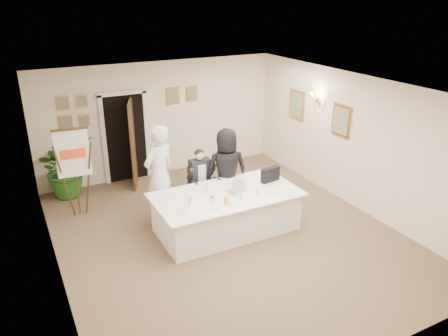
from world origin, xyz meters
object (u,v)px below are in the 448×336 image
seated_man (201,180)px  laptop (236,184)px  oj_glass (226,201)px  conference_table (226,212)px  steel_jug (212,200)px  flip_chart (76,177)px  standing_woman (227,170)px  standing_man (160,175)px  laptop_bag (270,175)px  potted_palm (66,167)px  paper_stack (272,191)px

seated_man → laptop: 1.07m
oj_glass → conference_table: bearing=61.5°
seated_man → steel_jug: seated_man is taller
conference_table → flip_chart: flip_chart is taller
standing_woman → seated_man: bearing=-11.4°
flip_chart → standing_man: standing_man is taller
oj_glass → steel_jug: oj_glass is taller
conference_table → steel_jug: (-0.40, -0.21, 0.44)m
standing_man → laptop_bag: (2.03, -0.82, -0.08)m
standing_man → oj_glass: size_ratio=15.41×
seated_man → flip_chart: 2.51m
flip_chart → standing_man: (1.43, -0.97, 0.15)m
flip_chart → oj_glass: bearing=-46.1°
standing_woman → laptop_bag: size_ratio=4.29×
steel_jug → flip_chart: bearing=133.5°
flip_chart → potted_palm: bearing=92.0°
seated_man → steel_jug: (-0.34, -1.24, 0.16)m
potted_palm → steel_jug: 3.86m
standing_man → laptop: 1.50m
standing_man → laptop_bag: bearing=132.8°
flip_chart → standing_man: 1.73m
standing_woman → oj_glass: standing_woman is taller
seated_man → flip_chart: (-2.34, 0.87, 0.18)m
paper_stack → oj_glass: bearing=-176.1°
laptop → flip_chart: bearing=127.9°
standing_man → standing_woman: size_ratio=1.13×
steel_jug → paper_stack: bearing=-4.9°
laptop_bag → paper_stack: size_ratio=1.41×
standing_man → steel_jug: bearing=91.7°
flip_chart → standing_woman: flip_chart is taller
flip_chart → laptop: 3.22m
paper_stack → laptop: bearing=150.7°
standing_woman → laptop: 0.79m
conference_table → laptop_bag: (1.05, 0.12, 0.53)m
conference_table → steel_jug: steel_jug is taller
potted_palm → steel_jug: size_ratio=12.08×
conference_table → standing_woman: standing_woman is taller
seated_man → paper_stack: seated_man is taller
seated_man → laptop_bag: size_ratio=3.27×
standing_woman → laptop: (-0.21, -0.76, 0.03)m
oj_glass → steel_jug: bearing=137.9°
seated_man → steel_jug: size_ratio=12.25×
standing_man → standing_woman: bearing=149.0°
flip_chart → laptop: bearing=-35.6°
standing_woman → steel_jug: size_ratio=16.08×
potted_palm → paper_stack: size_ratio=4.54×
flip_chart → oj_glass: flip_chart is taller
flip_chart → steel_jug: 2.91m
laptop → steel_jug: laptop is taller
conference_table → seated_man: bearing=93.3°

